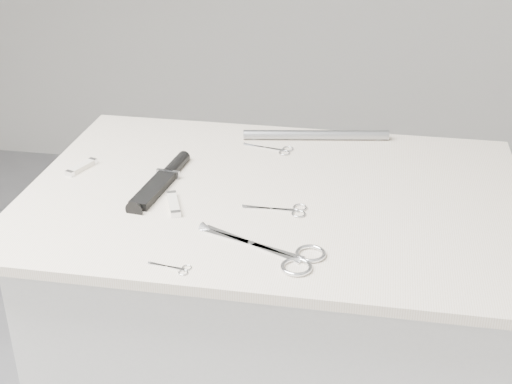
% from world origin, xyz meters
% --- Properties ---
extents(plinth, '(0.90, 0.60, 0.90)m').
position_xyz_m(plinth, '(0.00, 0.00, 0.45)').
color(plinth, silver).
rests_on(plinth, ground).
extents(display_board, '(1.00, 0.70, 0.02)m').
position_xyz_m(display_board, '(0.00, 0.00, 0.91)').
color(display_board, beige).
rests_on(display_board, plinth).
extents(large_shears, '(0.24, 0.14, 0.01)m').
position_xyz_m(large_shears, '(0.06, -0.23, 0.92)').
color(large_shears, silver).
rests_on(large_shears, display_board).
extents(embroidery_scissors_a, '(0.12, 0.05, 0.00)m').
position_xyz_m(embroidery_scissors_a, '(0.04, -0.07, 0.92)').
color(embroidery_scissors_a, silver).
rests_on(embroidery_scissors_a, display_board).
extents(embroidery_scissors_b, '(0.12, 0.05, 0.00)m').
position_xyz_m(embroidery_scissors_b, '(-0.02, 0.21, 0.92)').
color(embroidery_scissors_b, silver).
rests_on(embroidery_scissors_b, display_board).
extents(tiny_scissors, '(0.08, 0.03, 0.00)m').
position_xyz_m(tiny_scissors, '(-0.12, -0.30, 0.92)').
color(tiny_scissors, silver).
rests_on(tiny_scissors, display_board).
extents(sheathed_knife, '(0.07, 0.25, 0.03)m').
position_xyz_m(sheathed_knife, '(-0.23, 0.01, 0.93)').
color(sheathed_knife, black).
rests_on(sheathed_knife, display_board).
extents(pocket_knife_a, '(0.04, 0.08, 0.01)m').
position_xyz_m(pocket_knife_a, '(-0.42, 0.03, 0.92)').
color(pocket_knife_a, silver).
rests_on(pocket_knife_a, display_board).
extents(pocket_knife_b, '(0.05, 0.09, 0.01)m').
position_xyz_m(pocket_knife_b, '(-0.18, -0.09, 0.93)').
color(pocket_knife_b, silver).
rests_on(pocket_knife_b, display_board).
extents(metal_rail, '(0.34, 0.08, 0.02)m').
position_xyz_m(metal_rail, '(0.06, 0.29, 0.93)').
color(metal_rail, gray).
rests_on(metal_rail, display_board).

